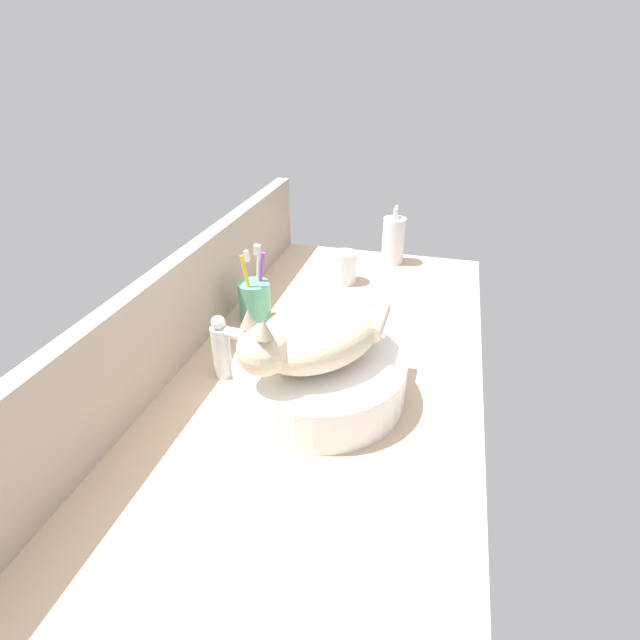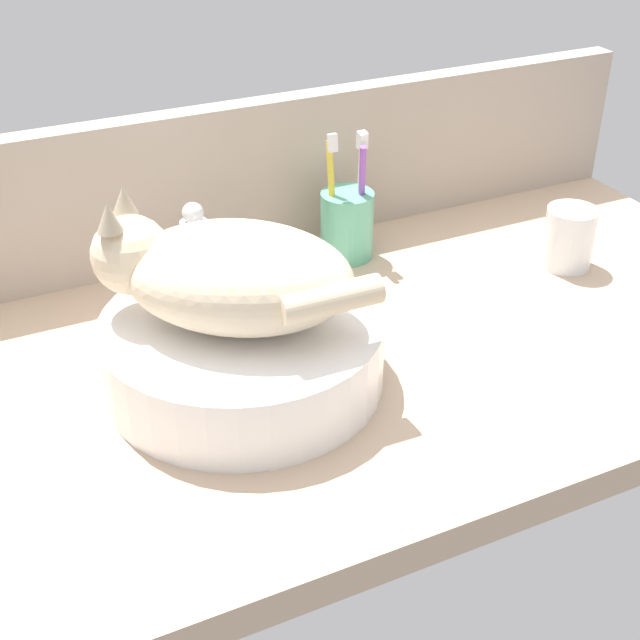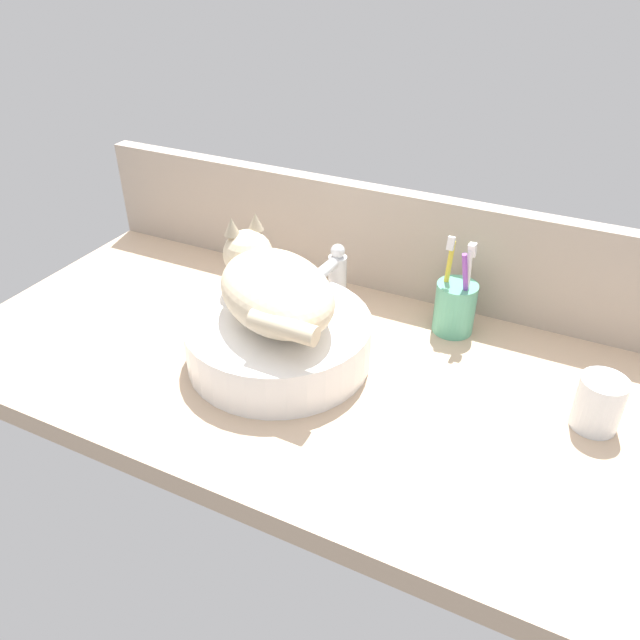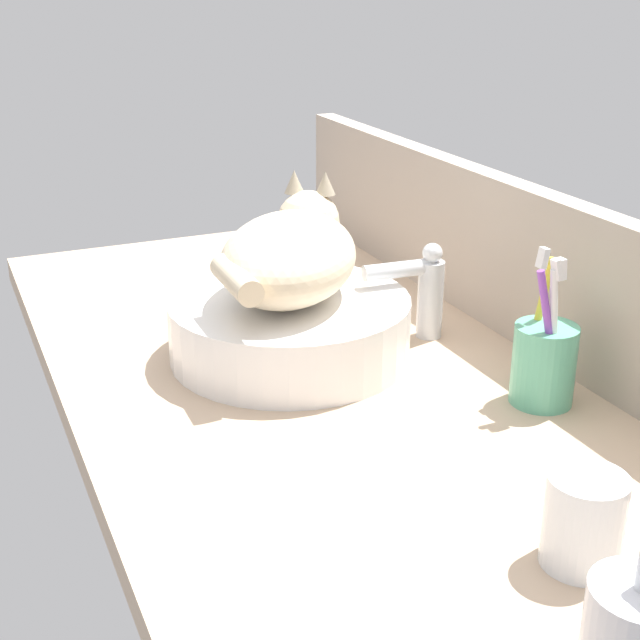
{
  "view_description": "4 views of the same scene",
  "coord_description": "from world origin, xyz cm",
  "px_view_note": "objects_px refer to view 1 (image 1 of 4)",
  "views": [
    {
      "loc": [
        -81.21,
        -21.02,
        59.33
      ],
      "look_at": [
        5.28,
        1.81,
        8.67
      ],
      "focal_mm": 28.0,
      "sensor_mm": 36.0,
      "label": 1
    },
    {
      "loc": [
        -36.04,
        -80.5,
        60.21
      ],
      "look_at": [
        0.37,
        -3.95,
        7.23
      ],
      "focal_mm": 50.0,
      "sensor_mm": 36.0,
      "label": 2
    },
    {
      "loc": [
        37.05,
        -77.23,
        65.58
      ],
      "look_at": [
        0.01,
        -2.22,
        10.91
      ],
      "focal_mm": 35.0,
      "sensor_mm": 36.0,
      "label": 3
    },
    {
      "loc": [
        92.69,
        -42.14,
        49.15
      ],
      "look_at": [
        6.31,
        -3.72,
        10.87
      ],
      "focal_mm": 50.0,
      "sensor_mm": 36.0,
      "label": 4
    }
  ],
  "objects_px": {
    "faucet": "(226,345)",
    "toothbrush_cup": "(255,300)",
    "sink_basin": "(320,378)",
    "cat": "(314,335)",
    "soap_dispenser": "(393,240)",
    "water_glass": "(344,269)"
  },
  "relations": [
    {
      "from": "faucet",
      "to": "toothbrush_cup",
      "type": "relative_size",
      "value": 0.73
    },
    {
      "from": "toothbrush_cup",
      "to": "water_glass",
      "type": "distance_m",
      "value": 0.31
    },
    {
      "from": "sink_basin",
      "to": "toothbrush_cup",
      "type": "distance_m",
      "value": 0.33
    },
    {
      "from": "toothbrush_cup",
      "to": "sink_basin",
      "type": "bearing_deg",
      "value": -137.68
    },
    {
      "from": "toothbrush_cup",
      "to": "water_glass",
      "type": "height_order",
      "value": "toothbrush_cup"
    },
    {
      "from": "toothbrush_cup",
      "to": "soap_dispenser",
      "type": "bearing_deg",
      "value": -31.4
    },
    {
      "from": "toothbrush_cup",
      "to": "cat",
      "type": "bearing_deg",
      "value": -139.94
    },
    {
      "from": "sink_basin",
      "to": "faucet",
      "type": "height_order",
      "value": "faucet"
    },
    {
      "from": "sink_basin",
      "to": "soap_dispenser",
      "type": "height_order",
      "value": "soap_dispenser"
    },
    {
      "from": "soap_dispenser",
      "to": "toothbrush_cup",
      "type": "xyz_separation_m",
      "value": [
        -0.44,
        0.27,
        -0.02
      ]
    },
    {
      "from": "faucet",
      "to": "water_glass",
      "type": "height_order",
      "value": "faucet"
    },
    {
      "from": "cat",
      "to": "soap_dispenser",
      "type": "xyz_separation_m",
      "value": [
        0.7,
        -0.05,
        -0.07
      ]
    },
    {
      "from": "sink_basin",
      "to": "water_glass",
      "type": "distance_m",
      "value": 0.52
    },
    {
      "from": "sink_basin",
      "to": "water_glass",
      "type": "xyz_separation_m",
      "value": [
        0.51,
        0.07,
        -0.0
      ]
    },
    {
      "from": "sink_basin",
      "to": "water_glass",
      "type": "relative_size",
      "value": 3.67
    },
    {
      "from": "faucet",
      "to": "soap_dispenser",
      "type": "bearing_deg",
      "value": -19.56
    },
    {
      "from": "sink_basin",
      "to": "cat",
      "type": "xyz_separation_m",
      "value": [
        -0.01,
        0.01,
        0.1
      ]
    },
    {
      "from": "cat",
      "to": "faucet",
      "type": "distance_m",
      "value": 0.2
    },
    {
      "from": "soap_dispenser",
      "to": "water_glass",
      "type": "height_order",
      "value": "soap_dispenser"
    },
    {
      "from": "sink_basin",
      "to": "toothbrush_cup",
      "type": "xyz_separation_m",
      "value": [
        0.25,
        0.22,
        0.01
      ]
    },
    {
      "from": "soap_dispenser",
      "to": "faucet",
      "type": "bearing_deg",
      "value": 160.44
    },
    {
      "from": "faucet",
      "to": "toothbrush_cup",
      "type": "bearing_deg",
      "value": 7.6
    }
  ]
}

